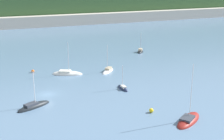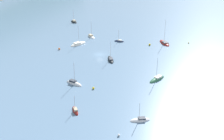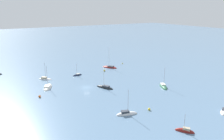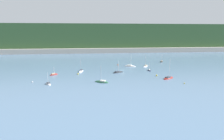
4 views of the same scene
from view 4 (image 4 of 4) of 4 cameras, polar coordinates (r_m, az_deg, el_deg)
The scene contains 18 objects.
ground_plane at distance 118.69m, azimuth 3.43°, elevation -0.13°, with size 600.00×600.00×0.00m, color slate.
hillside_ridge at distance 256.29m, azimuth -1.90°, elevation 10.53°, with size 470.64×67.19×36.20m.
shore_town_strip at distance 220.34m, azimuth -1.12°, elevation 6.34°, with size 400.04×6.00×6.00m.
sailboat_0 at distance 133.30m, azimuth 5.95°, elevation 1.22°, with size 9.00×6.47×10.02m.
sailboat_1 at distance 158.09m, azimuth 15.88°, elevation 2.55°, with size 4.75×5.69×7.86m.
sailboat_2 at distance 92.73m, azimuth -20.05°, elevation -4.31°, with size 4.32×6.11×6.66m.
sailboat_3 at distance 119.82m, azimuth 12.07°, elevation -0.22°, with size 1.47×4.76×6.61m.
sailboat_4 at distance 111.43m, azimuth -18.46°, elevation -1.50°, with size 4.80×4.19×6.03m.
sailboat_5 at distance 116.57m, azimuth -10.05°, elevation -0.46°, with size 3.79×7.00×9.10m.
sailboat_6 at distance 111.97m, azimuth 1.93°, elevation -0.82°, with size 7.94×5.43×8.62m.
sailboat_7 at distance 102.60m, azimuth 17.93°, elevation -2.61°, with size 8.69×7.15×11.93m.
sailboat_8 at distance 134.38m, azimuth 10.90°, elevation 1.18°, with size 5.95×6.12×8.47m.
sailboat_9 at distance 90.33m, azimuth -3.36°, elevation -3.99°, with size 7.95×5.56×9.62m.
mooring_buoy_0 at distance 98.51m, azimuth -24.52°, elevation -3.58°, with size 0.66×0.66×0.66m.
mooring_buoy_1 at distance 136.83m, azimuth 1.94°, elevation 1.71°, with size 0.85×0.85×0.85m.
mooring_buoy_2 at distance 106.16m, azimuth 14.36°, elevation -1.71°, with size 0.90×0.90×0.90m.
mooring_buoy_3 at distance 109.06m, azimuth -11.04°, elevation -1.22°, with size 0.78×0.78×0.78m.
mooring_buoy_4 at distance 94.96m, azimuth 22.54°, elevation -3.99°, with size 0.57×0.57×0.57m.
Camera 4 is at (-19.75, -114.31, 25.10)m, focal length 28.00 mm.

